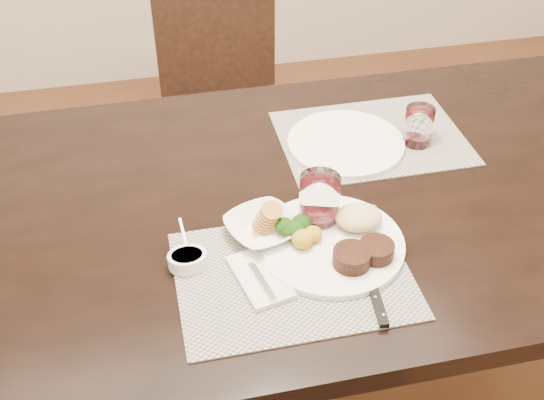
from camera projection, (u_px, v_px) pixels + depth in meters
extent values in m
plane|color=#472616|center=(280.00, 395.00, 2.01)|extent=(4.50, 4.50, 0.00)
cube|color=black|center=(283.00, 207.00, 1.55)|extent=(2.00, 1.00, 0.05)
cube|color=black|center=(522.00, 176.00, 2.26)|extent=(0.08, 0.08, 0.70)
cube|color=black|center=(227.00, 120.00, 2.38)|extent=(0.42, 0.42, 0.04)
cube|color=black|center=(187.00, 208.00, 2.36)|extent=(0.04, 0.04, 0.41)
cube|color=black|center=(288.00, 194.00, 2.42)|extent=(0.04, 0.04, 0.41)
cube|color=black|center=(176.00, 150.00, 2.63)|extent=(0.04, 0.04, 0.41)
cube|color=black|center=(267.00, 139.00, 2.69)|extent=(0.04, 0.04, 0.41)
cube|color=black|center=(215.00, 31.00, 2.37)|extent=(0.42, 0.04, 0.45)
cube|color=gray|center=(293.00, 275.00, 1.35)|extent=(0.46, 0.34, 0.00)
cube|color=gray|center=(371.00, 138.00, 1.72)|extent=(0.46, 0.34, 0.00)
cylinder|color=white|center=(330.00, 244.00, 1.41)|extent=(0.31, 0.31, 0.01)
cylinder|color=black|center=(352.00, 257.00, 1.34)|extent=(0.08, 0.08, 0.03)
cylinder|color=black|center=(376.00, 250.00, 1.36)|extent=(0.07, 0.07, 0.03)
ellipsoid|color=#DEC285|center=(359.00, 217.00, 1.43)|extent=(0.10, 0.09, 0.04)
ellipsoid|color=#1D490E|center=(294.00, 230.00, 1.40)|extent=(0.05, 0.05, 0.04)
ellipsoid|color=#B18916|center=(303.00, 239.00, 1.38)|extent=(0.05, 0.05, 0.04)
cube|color=white|center=(260.00, 277.00, 1.33)|extent=(0.12, 0.17, 0.01)
cube|color=silver|center=(262.00, 281.00, 1.31)|extent=(0.04, 0.11, 0.00)
cube|color=silver|center=(257.00, 255.00, 1.37)|extent=(0.03, 0.04, 0.00)
cube|color=silver|center=(361.00, 271.00, 1.35)|extent=(0.03, 0.13, 0.00)
cube|color=black|center=(379.00, 308.00, 1.27)|extent=(0.03, 0.09, 0.01)
imported|color=white|center=(263.00, 228.00, 1.43)|extent=(0.19, 0.19, 0.04)
cylinder|color=#A77034|center=(262.00, 219.00, 1.41)|extent=(0.05, 0.05, 0.05)
cylinder|color=white|center=(187.00, 260.00, 1.36)|extent=(0.08, 0.08, 0.03)
cylinder|color=#0C3611|center=(187.00, 256.00, 1.35)|extent=(0.06, 0.06, 0.01)
cube|color=silver|center=(183.00, 232.00, 1.38)|extent=(0.01, 0.05, 0.04)
cylinder|color=white|center=(319.00, 201.00, 1.43)|extent=(0.09, 0.09, 0.12)
cylinder|color=#35040A|center=(318.00, 217.00, 1.46)|extent=(0.07, 0.07, 0.03)
cylinder|color=white|center=(346.00, 143.00, 1.69)|extent=(0.29, 0.29, 0.01)
cylinder|color=white|center=(419.00, 126.00, 1.67)|extent=(0.07, 0.07, 0.10)
cylinder|color=#35040A|center=(417.00, 138.00, 1.70)|extent=(0.06, 0.06, 0.02)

